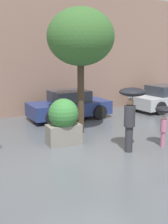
% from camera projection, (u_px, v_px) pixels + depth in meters
% --- Properties ---
extents(ground_plane, '(40.00, 40.00, 0.00)m').
position_uv_depth(ground_plane, '(85.00, 158.00, 8.45)').
color(ground_plane, '#51565B').
extents(building_facade, '(18.00, 0.30, 6.00)m').
position_uv_depth(building_facade, '(28.00, 55.00, 13.56)').
color(building_facade, '#8C6B5B').
rests_on(building_facade, ground).
extents(planter_box, '(1.16, 1.03, 1.60)m').
position_uv_depth(planter_box, '(64.00, 120.00, 9.59)').
color(planter_box, gray).
rests_on(planter_box, ground).
extents(person_adult, '(0.84, 0.84, 2.05)m').
position_uv_depth(person_adult, '(131.00, 105.00, 8.78)').
color(person_adult, '#2D2D33').
rests_on(person_adult, ground).
extents(person_child, '(0.62, 0.62, 1.36)m').
position_uv_depth(person_child, '(164.00, 116.00, 9.34)').
color(person_child, '#B76684').
rests_on(person_child, ground).
extents(parked_car_near, '(3.95, 2.07, 1.35)m').
position_uv_depth(parked_car_near, '(69.00, 106.00, 13.34)').
color(parked_car_near, navy).
rests_on(parked_car_near, ground).
extents(parked_car_far, '(3.83, 2.25, 1.35)m').
position_uv_depth(parked_car_far, '(164.00, 98.00, 15.38)').
color(parked_car_far, '#B7BCC1').
rests_on(parked_car_far, ground).
extents(street_tree, '(2.52, 2.52, 4.75)m').
position_uv_depth(street_tree, '(81.00, 38.00, 10.40)').
color(street_tree, '#423323').
rests_on(street_tree, ground).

